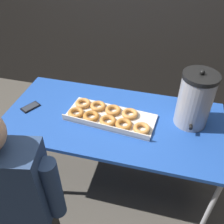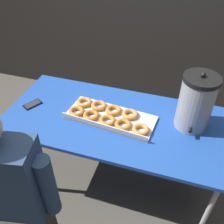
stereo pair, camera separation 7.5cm
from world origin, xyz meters
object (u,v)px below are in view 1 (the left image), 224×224
Objects in this scene: cell_phone at (30,107)px; person_seated at (14,202)px; donut_box at (108,116)px; coffee_urn at (195,100)px.

cell_phone is 0.73m from person_seated.
donut_box is 0.53× the size of person_seated.
donut_box is 0.61m from coffee_urn.
donut_box is 0.81m from person_seated.
person_seated reaches higher than donut_box.
person_seated reaches higher than cell_phone.
cell_phone is (-1.18, -0.14, -0.19)m from coffee_urn.
coffee_urn is 1.29m from person_seated.
cell_phone is 0.12× the size of person_seated.
person_seated is at bearing -112.49° from donut_box.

